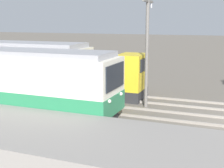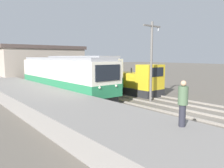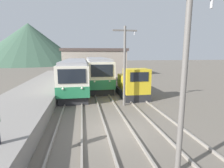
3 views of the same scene
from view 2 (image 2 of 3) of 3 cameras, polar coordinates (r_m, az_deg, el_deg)
The scene contains 11 objects.
ground_plane at distance 14.80m, azimuth 19.78°, elevation -7.89°, with size 200.00×200.00×0.00m, color #665E54.
platform_left at distance 10.02m, azimuth 0.68°, elevation -11.62°, with size 4.50×54.00×1.03m, color gray.
track_left at distance 12.69m, azimuth 13.62°, elevation -9.83°, with size 1.54×60.00×0.14m.
track_center at distance 14.95m, azimuth 20.20°, elevation -7.48°, with size 1.54×60.00×0.14m.
track_right at distance 17.54m, azimuth 25.24°, elevation -5.59°, with size 1.54×60.00×0.14m.
commuter_train_left at distance 21.99m, azimuth -12.73°, elevation 1.69°, with size 2.84×14.54×3.65m.
commuter_train_center at distance 24.67m, azimuth -8.52°, elevation 2.52°, with size 2.84×11.65×3.81m.
shunting_locomotive at distance 21.64m, azimuth 7.05°, elevation 0.42°, with size 2.40×5.06×3.00m.
catenary_mast_mid at distance 18.50m, azimuth 10.26°, elevation 6.63°, with size 2.00×0.20×6.56m.
person_on_platform at distance 8.87m, azimuth 18.01°, elevation -4.40°, with size 0.38×0.38×1.81m.
station_building at distance 35.73m, azimuth -17.94°, elevation 5.18°, with size 12.60×6.30×5.34m.
Camera 2 is at (-12.33, -7.28, 3.75)m, focal length 35.00 mm.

